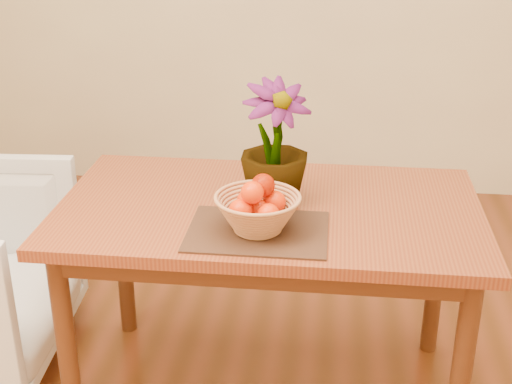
# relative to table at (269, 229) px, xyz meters

# --- Properties ---
(table) EXTENTS (1.40, 0.80, 0.75)m
(table) POSITION_rel_table_xyz_m (0.00, 0.00, 0.00)
(table) COLOR brown
(table) RESTS_ON floor
(placemat) EXTENTS (0.43, 0.32, 0.01)m
(placemat) POSITION_rel_table_xyz_m (-0.01, -0.20, 0.09)
(placemat) COLOR #3C2316
(placemat) RESTS_ON table
(wicker_basket) EXTENTS (0.26, 0.26, 0.11)m
(wicker_basket) POSITION_rel_table_xyz_m (-0.01, -0.20, 0.15)
(wicker_basket) COLOR #B4784B
(wicker_basket) RESTS_ON placemat
(orange_pile) EXTENTS (0.17, 0.16, 0.13)m
(orange_pile) POSITION_rel_table_xyz_m (-0.01, -0.20, 0.20)
(orange_pile) COLOR #F23103
(orange_pile) RESTS_ON wicker_basket
(potted_plant) EXTENTS (0.31, 0.31, 0.41)m
(potted_plant) POSITION_rel_table_xyz_m (0.01, 0.03, 0.29)
(potted_plant) COLOR #194714
(potted_plant) RESTS_ON table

